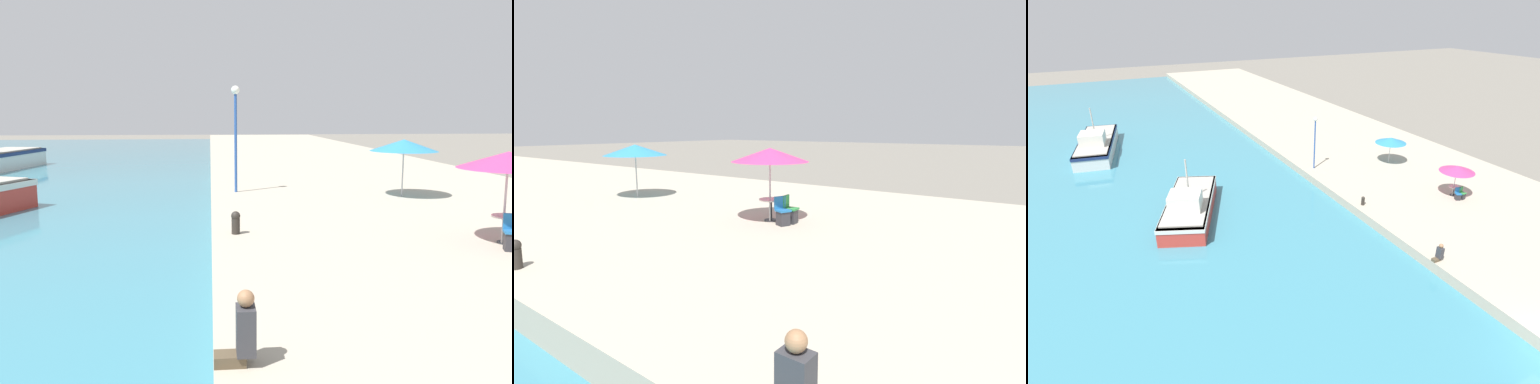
{
  "view_description": "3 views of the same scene",
  "coord_description": "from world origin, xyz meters",
  "views": [
    {
      "loc": [
        0.0,
        0.9,
        4.07
      ],
      "look_at": [
        1.5,
        17.25,
        1.49
      ],
      "focal_mm": 35.0,
      "sensor_mm": 36.0,
      "label": 1
    },
    {
      "loc": [
        -2.67,
        5.23,
        3.72
      ],
      "look_at": [
        7.58,
        12.94,
        1.69
      ],
      "focal_mm": 28.0,
      "sensor_mm": 36.0,
      "label": 2
    },
    {
      "loc": [
        -15.6,
        -5.7,
        13.74
      ],
      "look_at": [
        -4.0,
        18.0,
        1.29
      ],
      "focal_mm": 28.0,
      "sensor_mm": 36.0,
      "label": 3
    }
  ],
  "objects": [
    {
      "name": "lamppost",
      "position": [
        1.09,
        22.43,
        3.78
      ],
      "size": [
        0.36,
        0.36,
        4.56
      ],
      "color": "#28519E",
      "rests_on": "quay_promenade"
    },
    {
      "name": "person_at_quay",
      "position": [
        0.4,
        7.25,
        1.15
      ],
      "size": [
        0.57,
        0.36,
        1.06
      ],
      "color": "brown",
      "rests_on": "quay_promenade"
    },
    {
      "name": "fishing_boat_near",
      "position": [
        -10.58,
        19.71,
        0.88
      ],
      "size": [
        5.99,
        9.05,
        4.24
      ],
      "rotation": [
        0.0,
        0.0,
        -0.38
      ],
      "color": "red",
      "rests_on": "water_basin"
    },
    {
      "name": "fishing_boat_mid",
      "position": [
        -15.69,
        37.19,
        0.93
      ],
      "size": [
        4.88,
        11.46,
        4.53
      ],
      "rotation": [
        0.0,
        0.0,
        -0.16
      ],
      "color": "silver",
      "rests_on": "water_basin"
    },
    {
      "name": "cafe_table",
      "position": [
        7.73,
        13.02,
        1.22
      ],
      "size": [
        0.8,
        0.8,
        0.74
      ],
      "color": "#333338",
      "rests_on": "quay_promenade"
    },
    {
      "name": "cafe_chair_left",
      "position": [
        7.46,
        12.35,
        1.01
      ],
      "size": [
        0.53,
        0.55,
        0.91
      ],
      "rotation": [
        0.0,
        0.0,
        2.75
      ],
      "color": "#2D2D33",
      "rests_on": "quay_promenade"
    },
    {
      "name": "quay_promenade",
      "position": [
        8.0,
        37.0,
        0.34
      ],
      "size": [
        16.0,
        90.0,
        0.69
      ],
      "color": "#B2A893",
      "rests_on": "ground_plane"
    },
    {
      "name": "cafe_umbrella_pink",
      "position": [
        7.58,
        12.94,
        2.9
      ],
      "size": [
        2.51,
        2.51,
        2.43
      ],
      "color": "#B7B7B7",
      "rests_on": "quay_promenade"
    },
    {
      "name": "mooring_bollard",
      "position": [
        0.69,
        14.72,
        1.03
      ],
      "size": [
        0.26,
        0.26,
        0.65
      ],
      "color": "#2D2823",
      "rests_on": "quay_promenade"
    },
    {
      "name": "cafe_chair_right",
      "position": [
        7.84,
        12.31,
        1.01
      ],
      "size": [
        0.46,
        0.48,
        0.91
      ],
      "rotation": [
        0.0,
        0.0,
        3.29
      ],
      "color": "#2D2D33",
      "rests_on": "quay_promenade"
    },
    {
      "name": "cafe_umbrella_white",
      "position": [
        7.87,
        20.62,
        2.8
      ],
      "size": [
        2.73,
        2.73,
        2.35
      ],
      "color": "#B7B7B7",
      "rests_on": "quay_promenade"
    }
  ]
}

